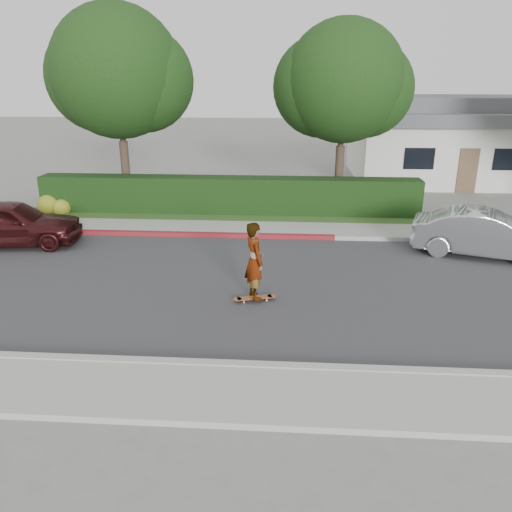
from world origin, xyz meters
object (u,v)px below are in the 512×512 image
at_px(skateboard, 255,298).
at_px(car_silver, 486,234).
at_px(car_maroon, 10,223).
at_px(skateboarder, 255,261).

bearing_deg(skateboard, car_silver, 13.53).
height_order(skateboard, car_maroon, car_maroon).
relative_size(car_silver, car_maroon, 0.98).
xyz_separation_m(skateboard, car_silver, (6.77, 3.80, 0.62)).
distance_m(skateboard, skateboarder, 0.96).
relative_size(skateboard, car_maroon, 0.24).
bearing_deg(car_silver, car_maroon, 107.92).
bearing_deg(skateboard, car_maroon, 139.30).
bearing_deg(car_silver, skateboarder, 137.27).
relative_size(skateboard, car_silver, 0.25).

